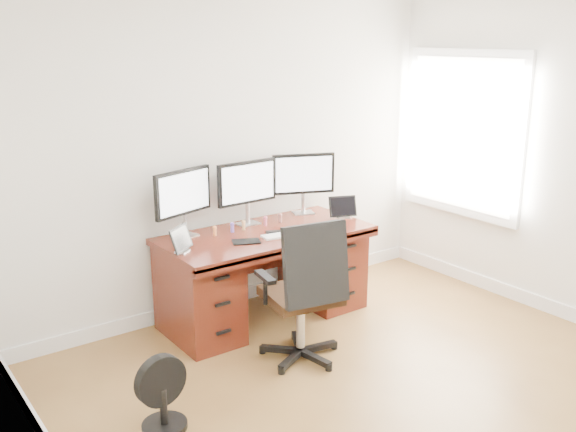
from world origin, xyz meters
TOP-DOWN VIEW (x-y plane):
  - ground at (0.00, 0.00)m, footprint 4.50×4.50m
  - back_wall at (0.00, 2.25)m, footprint 4.00×0.10m
  - desk at (0.00, 1.83)m, footprint 1.70×0.80m
  - office_chair at (-0.18, 1.06)m, footprint 0.66×0.66m
  - floor_fan at (-1.36, 0.88)m, footprint 0.32×0.27m
  - monitor_left at (-0.58, 2.07)m, footprint 0.54×0.19m
  - monitor_center at (0.00, 2.07)m, footprint 0.55×0.15m
  - monitor_right at (0.58, 2.07)m, footprint 0.52×0.24m
  - tablet_left at (-0.77, 1.75)m, footprint 0.23×0.19m
  - tablet_right at (0.77, 1.75)m, footprint 0.25×0.15m
  - keyboard at (0.02, 1.64)m, footprint 0.29×0.16m
  - trackpad at (0.25, 1.66)m, footprint 0.13×0.13m
  - drawing_tablet at (-0.27, 1.67)m, footprint 0.24×0.21m
  - phone at (0.04, 1.75)m, footprint 0.13×0.10m
  - figurine_orange at (-0.38, 1.95)m, footprint 0.03×0.03m
  - figurine_purple at (-0.22, 1.95)m, footprint 0.03×0.03m
  - figurine_yellow at (-0.11, 1.95)m, footprint 0.03×0.03m
  - figurine_pink at (0.10, 1.95)m, footprint 0.03×0.03m
  - figurine_brown at (0.24, 1.95)m, footprint 0.03×0.03m

SIDE VIEW (x-z plane):
  - ground at x=0.00m, z-range 0.00..0.00m
  - floor_fan at x=-1.36m, z-range -0.01..0.46m
  - office_chair at x=-0.18m, z-range -0.18..0.88m
  - desk at x=0.00m, z-range 0.03..0.78m
  - trackpad at x=0.25m, z-range 0.75..0.76m
  - drawing_tablet at x=-0.27m, z-range 0.75..0.76m
  - phone at x=0.04m, z-range 0.75..0.76m
  - keyboard at x=0.02m, z-range 0.75..0.76m
  - figurine_orange at x=-0.38m, z-range 0.75..0.84m
  - figurine_purple at x=-0.22m, z-range 0.75..0.84m
  - figurine_yellow at x=-0.11m, z-range 0.75..0.84m
  - figurine_pink at x=0.10m, z-range 0.75..0.84m
  - figurine_brown at x=0.24m, z-range 0.75..0.84m
  - tablet_left at x=-0.77m, z-range 0.74..0.93m
  - tablet_right at x=0.77m, z-range 0.74..0.93m
  - monitor_left at x=-0.58m, z-range 0.82..1.35m
  - monitor_center at x=0.00m, z-range 0.82..1.35m
  - monitor_right at x=0.58m, z-range 0.82..1.35m
  - back_wall at x=0.00m, z-range 0.00..2.70m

